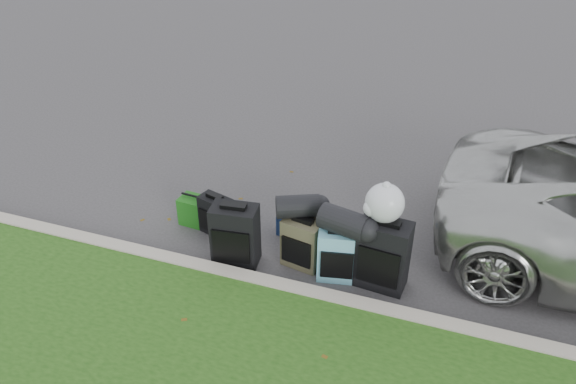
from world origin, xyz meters
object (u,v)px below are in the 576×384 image
(suitcase_large_black_left, at_px, (235,235))
(suitcase_large_black_right, at_px, (383,255))
(tote_green, at_px, (194,210))
(suitcase_small_black, at_px, (216,215))
(suitcase_olive, at_px, (303,243))
(suitcase_teal, at_px, (338,255))
(tote_navy, at_px, (289,224))

(suitcase_large_black_left, bearing_deg, suitcase_large_black_right, -1.69)
(tote_green, bearing_deg, suitcase_small_black, -9.60)
(suitcase_olive, bearing_deg, tote_green, 178.56)
(tote_green, bearing_deg, suitcase_olive, -7.68)
(suitcase_large_black_left, xyz_separation_m, suitcase_olive, (0.76, 0.21, -0.07))
(suitcase_large_black_right, xyz_separation_m, tote_green, (-2.55, 0.38, -0.23))
(suitcase_olive, xyz_separation_m, suitcase_large_black_right, (0.95, -0.04, 0.11))
(suitcase_olive, relative_size, suitcase_large_black_right, 0.74)
(suitcase_large_black_left, xyz_separation_m, suitcase_teal, (1.20, 0.12, -0.07))
(suitcase_large_black_left, relative_size, tote_navy, 2.70)
(suitcase_teal, xyz_separation_m, tote_green, (-2.05, 0.43, -0.13))
(suitcase_large_black_left, height_order, tote_green, suitcase_large_black_left)
(suitcase_olive, xyz_separation_m, tote_green, (-1.60, 0.34, -0.12))
(suitcase_large_black_right, height_order, tote_green, suitcase_large_black_right)
(suitcase_olive, xyz_separation_m, tote_navy, (-0.36, 0.53, -0.17))
(suitcase_small_black, height_order, suitcase_olive, suitcase_olive)
(suitcase_olive, bearing_deg, suitcase_large_black_right, 7.73)
(suitcase_small_black, relative_size, tote_navy, 1.82)
(tote_navy, bearing_deg, suitcase_teal, -37.76)
(suitcase_small_black, distance_m, suitcase_teal, 1.71)
(suitcase_large_black_left, height_order, suitcase_teal, suitcase_large_black_left)
(suitcase_large_black_right, bearing_deg, tote_navy, 161.27)
(suitcase_large_black_right, relative_size, tote_navy, 2.93)
(suitcase_olive, height_order, suitcase_teal, suitcase_teal)
(suitcase_small_black, distance_m, suitcase_large_black_right, 2.20)
(tote_navy, bearing_deg, suitcase_large_black_left, -118.31)
(tote_green, bearing_deg, suitcase_large_black_right, -4.33)
(suitcase_large_black_left, relative_size, suitcase_teal, 1.21)
(suitcase_teal, relative_size, tote_navy, 2.22)
(suitcase_teal, relative_size, tote_green, 1.67)
(tote_green, bearing_deg, suitcase_large_black_left, -28.72)
(suitcase_small_black, relative_size, suitcase_large_black_right, 0.62)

